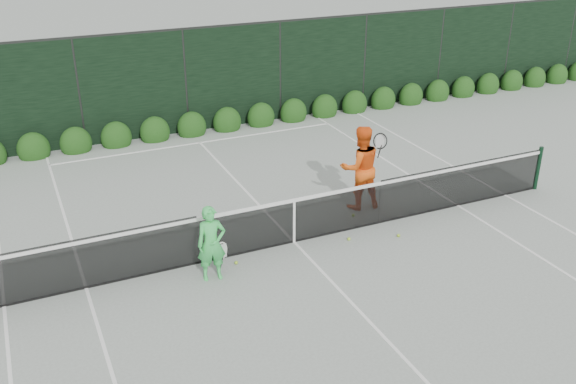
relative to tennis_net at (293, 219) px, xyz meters
name	(u,v)px	position (x,y,z in m)	size (l,w,h in m)	color
ground	(294,242)	(0.02, 0.00, -0.53)	(80.00, 80.00, 0.00)	gray
tennis_net	(293,219)	(0.00, 0.00, 0.00)	(12.90, 0.10, 1.07)	#10321D
player_woman	(212,244)	(-1.89, -0.60, 0.19)	(0.63, 0.41, 1.44)	#3ED65D
player_man	(360,167)	(2.06, 0.91, 0.43)	(1.02, 0.85, 1.92)	#FF5D15
court_lines	(294,242)	(0.02, 0.00, -0.53)	(11.03, 23.83, 0.01)	white
windscreen_fence	(366,235)	(0.02, -2.71, 0.98)	(32.00, 21.07, 3.06)	black
hedge_row	(192,127)	(0.02, 7.15, -0.30)	(31.66, 0.65, 0.94)	#14360E
tennis_balls	(310,241)	(0.33, -0.14, -0.50)	(4.05, 1.27, 0.07)	#A7D42F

